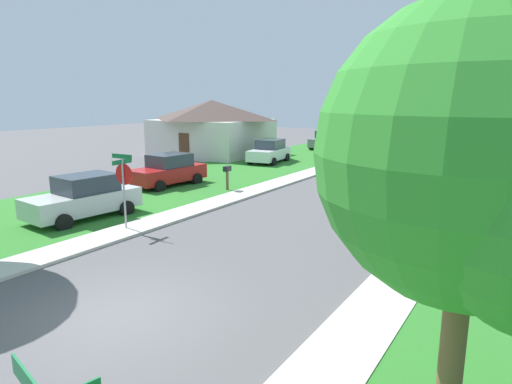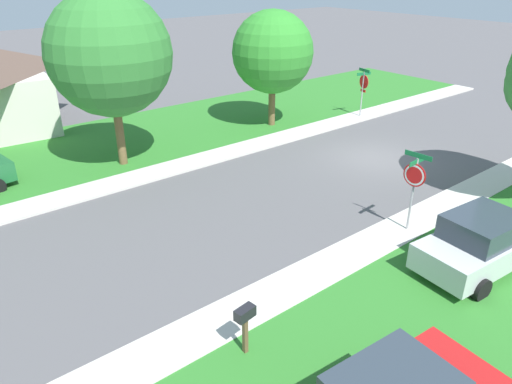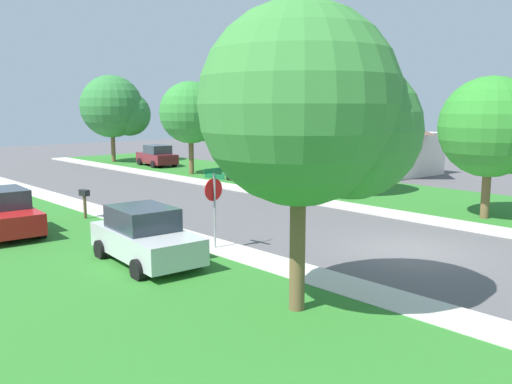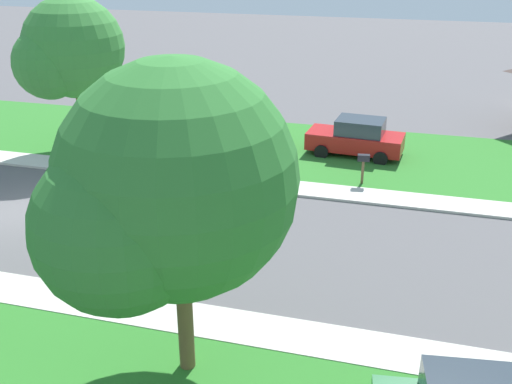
% 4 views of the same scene
% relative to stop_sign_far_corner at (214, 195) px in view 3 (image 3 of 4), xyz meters
% --- Properties ---
extents(ground_plane, '(120.00, 120.00, 0.00)m').
position_rel_stop_sign_far_corner_xyz_m(ground_plane, '(4.86, -4.47, -1.89)').
color(ground_plane, '#565456').
extents(sidewalk_east, '(1.40, 56.00, 0.10)m').
position_rel_stop_sign_far_corner_xyz_m(sidewalk_east, '(9.56, 7.53, -1.84)').
color(sidewalk_east, beige).
rests_on(sidewalk_east, ground).
extents(lawn_east, '(8.00, 56.00, 0.08)m').
position_rel_stop_sign_far_corner_xyz_m(lawn_east, '(14.26, 7.53, -1.85)').
color(lawn_east, '#2D7528').
rests_on(lawn_east, ground).
extents(sidewalk_west, '(1.40, 56.00, 0.10)m').
position_rel_stop_sign_far_corner_xyz_m(sidewalk_west, '(0.16, 7.53, -1.84)').
color(sidewalk_west, beige).
rests_on(sidewalk_west, ground).
extents(stop_sign_far_corner, '(0.92, 0.92, 2.77)m').
position_rel_stop_sign_far_corner_xyz_m(stop_sign_far_corner, '(0.00, 0.00, 0.00)').
color(stop_sign_far_corner, '#9E9EA3').
rests_on(stop_sign_far_corner, ground).
extents(car_maroon_near_corner, '(2.48, 4.51, 1.76)m').
position_rel_stop_sign_far_corner_xyz_m(car_maroon_near_corner, '(12.58, 23.33, -1.01)').
color(car_maroon_near_corner, maroon).
rests_on(car_maroon_near_corner, ground).
extents(car_red_driveway_right, '(2.29, 4.43, 1.76)m').
position_rel_stop_sign_far_corner_xyz_m(car_red_driveway_right, '(-4.49, 6.86, -1.01)').
color(car_red_driveway_right, red).
rests_on(car_red_driveway_right, ground).
extents(car_silver_behind_trees, '(2.33, 4.45, 1.76)m').
position_rel_stop_sign_far_corner_xyz_m(car_silver_behind_trees, '(-2.55, 0.15, -1.01)').
color(car_silver_behind_trees, silver).
rests_on(car_silver_behind_trees, ground).
extents(car_green_across_road, '(2.47, 4.50, 1.76)m').
position_rel_stop_sign_far_corner_xyz_m(car_green_across_road, '(12.32, 11.21, -1.01)').
color(car_green_across_road, '#1E6033').
rests_on(car_green_across_road, ground).
extents(tree_sidewalk_mid, '(5.72, 5.32, 7.51)m').
position_rel_stop_sign_far_corner_xyz_m(tree_sidewalk_mid, '(11.91, 28.54, 2.78)').
color(tree_sidewalk_mid, brown).
rests_on(tree_sidewalk_mid, ground).
extents(tree_sidewalk_near, '(5.38, 5.00, 7.28)m').
position_rel_stop_sign_far_corner_xyz_m(tree_sidewalk_near, '(11.60, 4.59, 2.72)').
color(tree_sidewalk_near, brown).
rests_on(tree_sidewalk_near, ground).
extents(tree_corner_large, '(4.64, 4.32, 6.56)m').
position_rel_stop_sign_far_corner_xyz_m(tree_corner_large, '(11.63, 16.81, 2.37)').
color(tree_corner_large, brown).
rests_on(tree_corner_large, ground).
extents(tree_across_right, '(4.83, 4.50, 7.04)m').
position_rel_stop_sign_far_corner_xyz_m(tree_across_right, '(-1.77, -5.79, 2.75)').
color(tree_across_right, brown).
rests_on(tree_across_right, ground).
extents(tree_sidewalk_far, '(4.51, 4.19, 6.03)m').
position_rel_stop_sign_far_corner_xyz_m(tree_sidewalk_far, '(11.72, -4.11, 1.91)').
color(tree_sidewalk_far, brown).
rests_on(tree_sidewalk_far, ground).
extents(house_right_setback, '(9.43, 8.30, 4.60)m').
position_rel_stop_sign_far_corner_xyz_m(house_right_setback, '(21.07, 8.90, 0.49)').
color(house_right_setback, silver).
rests_on(house_right_setback, ground).
extents(mailbox, '(0.30, 0.51, 1.31)m').
position_rel_stop_sign_far_corner_xyz_m(mailbox, '(-1.01, 7.53, -0.88)').
color(mailbox, brown).
rests_on(mailbox, ground).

